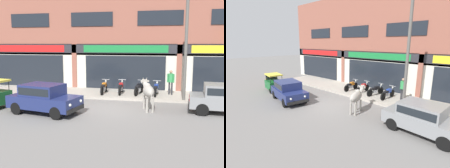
# 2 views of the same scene
# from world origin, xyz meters

# --- Properties ---
(ground_plane) EXTENTS (90.00, 90.00, 0.00)m
(ground_plane) POSITION_xyz_m (0.00, 0.00, 0.00)
(ground_plane) COLOR slate
(sidewalk) EXTENTS (19.00, 3.37, 0.14)m
(sidewalk) POSITION_xyz_m (0.00, 3.88, 0.07)
(sidewalk) COLOR #A8A093
(sidewalk) RESTS_ON ground
(shop_building) EXTENTS (23.00, 1.40, 8.61)m
(shop_building) POSITION_xyz_m (0.00, 5.83, 4.08)
(shop_building) COLOR #8E5142
(shop_building) RESTS_ON ground
(cow) EXTENTS (0.93, 2.10, 1.61)m
(cow) POSITION_xyz_m (2.09, 0.20, 1.01)
(cow) COLOR #9E998E
(cow) RESTS_ON ground
(car_1) EXTENTS (3.81, 2.26, 1.46)m
(car_1) POSITION_xyz_m (-2.90, -1.47, 0.81)
(car_1) COLOR black
(car_1) RESTS_ON ground
(motorcycle_0) EXTENTS (0.52, 1.81, 0.88)m
(motorcycle_0) POSITION_xyz_m (-1.07, 3.54, 0.52)
(motorcycle_0) COLOR black
(motorcycle_0) RESTS_ON sidewalk
(motorcycle_1) EXTENTS (0.52, 1.81, 0.88)m
(motorcycle_1) POSITION_xyz_m (0.05, 3.68, 0.52)
(motorcycle_1) COLOR black
(motorcycle_1) RESTS_ON sidewalk
(motorcycle_2) EXTENTS (0.62, 1.80, 0.88)m
(motorcycle_2) POSITION_xyz_m (1.24, 3.71, 0.52)
(motorcycle_2) COLOR black
(motorcycle_2) RESTS_ON sidewalk
(motorcycle_3) EXTENTS (0.52, 1.81, 0.88)m
(motorcycle_3) POSITION_xyz_m (2.36, 3.61, 0.52)
(motorcycle_3) COLOR black
(motorcycle_3) RESTS_ON sidewalk
(pedestrian) EXTENTS (0.46, 0.32, 1.60)m
(pedestrian) POSITION_xyz_m (3.27, 4.02, 1.12)
(pedestrian) COLOR #2D2D33
(pedestrian) RESTS_ON sidewalk
(utility_pole) EXTENTS (0.18, 0.18, 6.33)m
(utility_pole) POSITION_xyz_m (4.03, 2.50, 3.30)
(utility_pole) COLOR #595651
(utility_pole) RESTS_ON sidewalk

